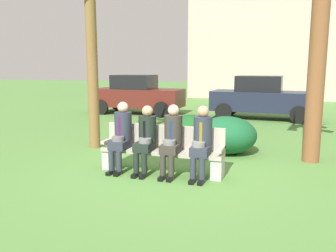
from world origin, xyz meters
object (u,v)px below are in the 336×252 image
(seated_man_centerleft, at_px, (146,136))
(shrub_far_lawn, at_px, (186,129))
(park_bench, at_px, (162,150))
(parked_car_near, at_px, (137,94))
(seated_man_rightmost, at_px, (202,139))
(building_backdrop, at_px, (283,7))
(seated_man_centerright, at_px, (172,137))
(parked_car_far, at_px, (262,98))
(shrub_mid_lawn, at_px, (193,131))
(shrub_near_bench, at_px, (227,135))
(seated_man_leftmost, at_px, (121,133))

(seated_man_centerleft, distance_m, shrub_far_lawn, 2.95)
(park_bench, height_order, seated_man_centerleft, seated_man_centerleft)
(shrub_far_lawn, height_order, parked_car_near, parked_car_near)
(seated_man_rightmost, bearing_deg, parked_car_near, 120.64)
(shrub_far_lawn, height_order, building_backdrop, building_backdrop)
(seated_man_centerright, relative_size, seated_man_rightmost, 1.00)
(seated_man_centerleft, relative_size, parked_car_far, 0.33)
(seated_man_centerleft, distance_m, building_backdrop, 20.82)
(shrub_far_lawn, relative_size, parked_car_far, 0.29)
(seated_man_centerright, distance_m, parked_car_near, 8.92)
(shrub_mid_lawn, xyz_separation_m, shrub_far_lawn, (-0.29, 0.44, -0.05))
(seated_man_centerleft, relative_size, shrub_mid_lawn, 0.99)
(shrub_near_bench, bearing_deg, seated_man_rightmost, -94.07)
(parked_car_near, bearing_deg, shrub_near_bench, -50.68)
(seated_man_centerright, distance_m, shrub_near_bench, 2.16)
(park_bench, height_order, shrub_far_lawn, park_bench)
(seated_man_rightmost, height_order, shrub_mid_lawn, seated_man_rightmost)
(seated_man_leftmost, xyz_separation_m, seated_man_centerleft, (0.52, -0.01, -0.03))
(parked_car_near, bearing_deg, shrub_mid_lawn, -54.35)
(seated_man_centerleft, distance_m, shrub_mid_lawn, 2.53)
(shrub_far_lawn, bearing_deg, park_bench, -84.12)
(seated_man_centerright, bearing_deg, seated_man_rightmost, -0.01)
(seated_man_leftmost, bearing_deg, building_backdrop, 82.49)
(seated_man_centerright, height_order, shrub_mid_lawn, seated_man_centerright)
(parked_car_near, height_order, parked_car_far, same)
(parked_car_far, bearing_deg, shrub_mid_lawn, -103.79)
(seated_man_leftmost, xyz_separation_m, parked_car_near, (-3.09, 7.91, 0.09))
(seated_man_leftmost, xyz_separation_m, shrub_near_bench, (1.75, 2.01, -0.31))
(seated_man_leftmost, bearing_deg, seated_man_rightmost, -0.07)
(building_backdrop, bearing_deg, parked_car_near, -115.32)
(parked_car_far, relative_size, building_backdrop, 0.33)
(seated_man_rightmost, distance_m, shrub_mid_lawn, 2.64)
(park_bench, distance_m, shrub_mid_lawn, 2.36)
(seated_man_rightmost, relative_size, parked_car_near, 0.34)
(park_bench, relative_size, shrub_near_bench, 1.70)
(seated_man_centerright, height_order, parked_car_near, parked_car_near)
(park_bench, relative_size, parked_car_far, 0.60)
(park_bench, bearing_deg, seated_man_centerleft, -154.67)
(seated_man_centerleft, bearing_deg, building_backdrop, 83.95)
(shrub_mid_lawn, bearing_deg, seated_man_centerleft, -96.55)
(parked_car_near, relative_size, building_backdrop, 0.33)
(seated_man_leftmost, bearing_deg, seated_man_centerleft, -0.60)
(park_bench, xyz_separation_m, seated_man_rightmost, (0.80, -0.13, 0.30))
(seated_man_centerright, xyz_separation_m, building_backdrop, (1.60, 20.01, 5.29))
(shrub_mid_lawn, relative_size, building_backdrop, 0.11)
(shrub_far_lawn, bearing_deg, shrub_mid_lawn, -56.86)
(shrub_near_bench, xyz_separation_m, parked_car_near, (-4.83, 5.90, 0.40))
(shrub_mid_lawn, bearing_deg, shrub_far_lawn, 123.14)
(seated_man_centerleft, height_order, parked_car_far, parked_car_far)
(parked_car_near, bearing_deg, building_backdrop, 64.68)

